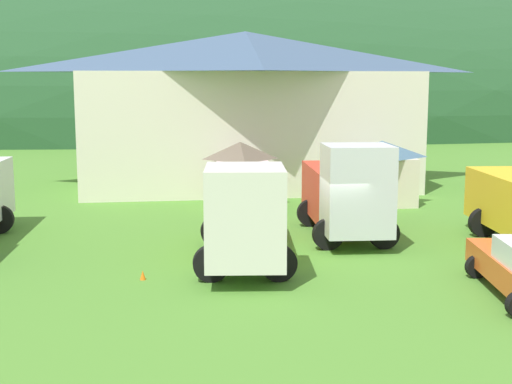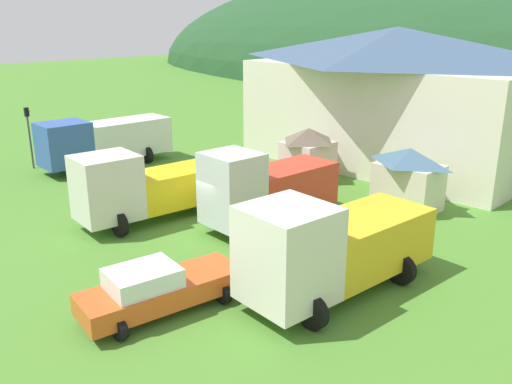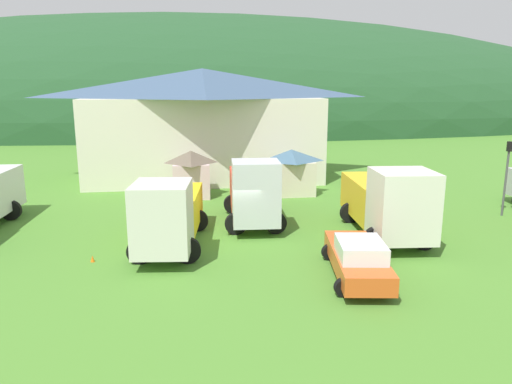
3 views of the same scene
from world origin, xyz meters
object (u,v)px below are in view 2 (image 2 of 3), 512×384
(service_pickup_orange, at_px, (158,288))
(traffic_cone_near_pickup, at_px, (89,210))
(heavy_rig_striped, at_px, (330,246))
(play_shed_cream, at_px, (409,178))
(flatbed_truck_yellow, at_px, (145,186))
(traffic_light_west, at_px, (29,131))
(box_truck_blue, at_px, (103,140))
(play_shed_pink, at_px, (308,154))
(tow_truck_silver, at_px, (264,188))
(depot_building, at_px, (394,95))

(service_pickup_orange, height_order, traffic_cone_near_pickup, service_pickup_orange)
(heavy_rig_striped, bearing_deg, play_shed_cream, -160.05)
(flatbed_truck_yellow, relative_size, traffic_cone_near_pickup, 13.75)
(service_pickup_orange, relative_size, traffic_light_west, 1.45)
(box_truck_blue, bearing_deg, play_shed_pink, 124.39)
(heavy_rig_striped, height_order, traffic_light_west, traffic_light_west)
(box_truck_blue, distance_m, tow_truck_silver, 14.34)
(flatbed_truck_yellow, bearing_deg, heavy_rig_striped, 97.87)
(service_pickup_orange, bearing_deg, box_truck_blue, -106.22)
(depot_building, xyz_separation_m, service_pickup_orange, (5.10, -22.02, -3.60))
(heavy_rig_striped, bearing_deg, depot_building, -149.64)
(tow_truck_silver, bearing_deg, depot_building, -168.03)
(depot_building, height_order, traffic_light_west, depot_building)
(play_shed_cream, height_order, play_shed_pink, play_shed_cream)
(tow_truck_silver, relative_size, heavy_rig_striped, 0.89)
(flatbed_truck_yellow, bearing_deg, depot_building, 179.15)
(heavy_rig_striped, relative_size, traffic_light_west, 2.01)
(heavy_rig_striped, distance_m, traffic_cone_near_pickup, 13.87)
(play_shed_cream, height_order, tow_truck_silver, tow_truck_silver)
(depot_building, xyz_separation_m, flatbed_truck_yellow, (-2.16, -17.56, -2.74))
(depot_building, bearing_deg, play_shed_cream, -52.94)
(service_pickup_orange, bearing_deg, traffic_light_west, -94.29)
(heavy_rig_striped, height_order, service_pickup_orange, heavy_rig_striped)
(play_shed_cream, xyz_separation_m, service_pickup_orange, (-0.51, -14.59, -0.77))
(traffic_cone_near_pickup, bearing_deg, heavy_rig_striped, 6.51)
(play_shed_cream, xyz_separation_m, flatbed_truck_yellow, (-7.77, -10.13, 0.09))
(tow_truck_silver, distance_m, traffic_light_west, 17.51)
(play_shed_pink, distance_m, box_truck_blue, 13.07)
(flatbed_truck_yellow, bearing_deg, traffic_cone_near_pickup, -62.63)
(flatbed_truck_yellow, distance_m, traffic_cone_near_pickup, 3.84)
(flatbed_truck_yellow, distance_m, traffic_light_west, 12.94)
(service_pickup_orange, distance_m, traffic_light_west, 20.77)
(play_shed_cream, relative_size, tow_truck_silver, 0.47)
(heavy_rig_striped, xyz_separation_m, service_pickup_orange, (-3.19, -4.77, -0.97))
(play_shed_cream, distance_m, play_shed_pink, 6.72)
(play_shed_pink, distance_m, traffic_cone_near_pickup, 12.59)
(box_truck_blue, xyz_separation_m, heavy_rig_striped, (20.51, -3.30, 0.06))
(flatbed_truck_yellow, distance_m, tow_truck_silver, 5.52)
(play_shed_cream, height_order, flatbed_truck_yellow, flatbed_truck_yellow)
(traffic_light_west, bearing_deg, play_shed_pink, 36.31)
(depot_building, bearing_deg, box_truck_blue, -131.22)
(flatbed_truck_yellow, relative_size, heavy_rig_striped, 1.00)
(play_shed_cream, distance_m, traffic_cone_near_pickup, 15.89)
(play_shed_pink, bearing_deg, play_shed_cream, -3.03)
(box_truck_blue, xyz_separation_m, service_pickup_orange, (17.32, -8.07, -0.92))
(box_truck_blue, height_order, flatbed_truck_yellow, flatbed_truck_yellow)
(play_shed_cream, distance_m, service_pickup_orange, 14.62)
(play_shed_pink, xyz_separation_m, service_pickup_orange, (6.21, -14.94, -0.76))
(depot_building, distance_m, play_shed_cream, 9.73)
(box_truck_blue, bearing_deg, flatbed_truck_yellow, 72.90)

